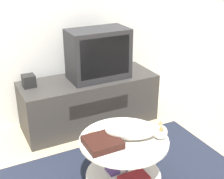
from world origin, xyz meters
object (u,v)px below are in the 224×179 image
Objects in this scene: speaker at (29,81)px; cat at (134,131)px; dvd_box at (102,142)px; tv at (98,54)px.

speaker is 1.21m from cat.
cat reaches higher than dvd_box.
tv reaches higher than speaker.
dvd_box is (-0.44, -1.01, -0.28)m from tv.
tv is 2.47× the size of dvd_box.
tv is 0.70m from speaker.
speaker is 1.12m from dvd_box.
tv reaches higher than dvd_box.
speaker is 0.22× the size of cat.
cat is at bearing -4.96° from dvd_box.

